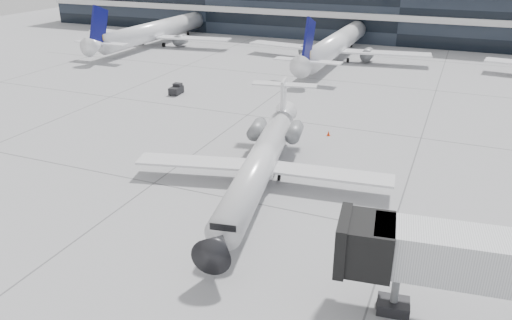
% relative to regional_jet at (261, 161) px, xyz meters
% --- Properties ---
extents(ground, '(220.00, 220.00, 0.00)m').
position_rel_regional_jet_xyz_m(ground, '(1.48, -3.42, -2.16)').
color(ground, gray).
rests_on(ground, ground).
extents(terminal, '(170.00, 22.00, 10.00)m').
position_rel_regional_jet_xyz_m(terminal, '(1.48, 78.58, 2.84)').
color(terminal, black).
rests_on(terminal, ground).
extents(bg_jet_left, '(32.00, 40.00, 9.60)m').
position_rel_regional_jet_xyz_m(bg_jet_left, '(-43.52, 51.58, -2.16)').
color(bg_jet_left, white).
rests_on(bg_jet_left, ground).
extents(bg_jet_center, '(32.00, 40.00, 9.60)m').
position_rel_regional_jet_xyz_m(bg_jet_center, '(-6.52, 51.58, -2.16)').
color(bg_jet_center, white).
rests_on(bg_jet_center, ground).
extents(regional_jet, '(21.89, 27.29, 6.33)m').
position_rel_regional_jet_xyz_m(regional_jet, '(0.00, 0.00, 0.00)').
color(regional_jet, silver).
rests_on(regional_jet, ground).
extents(traffic_cone, '(0.47, 0.47, 0.55)m').
position_rel_regional_jet_xyz_m(traffic_cone, '(2.25, 13.54, -1.90)').
color(traffic_cone, red).
rests_on(traffic_cone, ground).
extents(far_tug, '(1.42, 2.26, 1.40)m').
position_rel_regional_jet_xyz_m(far_tug, '(-21.07, 21.22, -1.53)').
color(far_tug, black).
rests_on(far_tug, ground).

